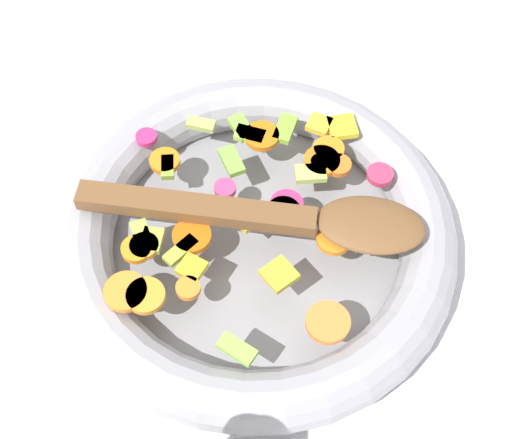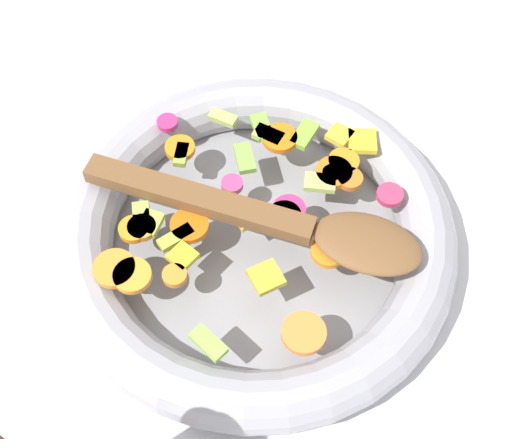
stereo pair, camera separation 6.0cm
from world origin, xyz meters
name	(u,v)px [view 1 (the left image)]	position (x,y,z in m)	size (l,w,h in m)	color
ground_plane	(256,249)	(0.00, 0.00, 0.00)	(4.00, 4.00, 0.00)	silver
skillet	(256,236)	(0.00, 0.00, 0.02)	(0.35, 0.35, 0.05)	gray
chopped_vegetables	(248,209)	(0.01, 0.01, 0.05)	(0.25, 0.25, 0.01)	orange
wooden_spoon	(288,215)	(0.00, -0.03, 0.06)	(0.06, 0.29, 0.01)	brown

